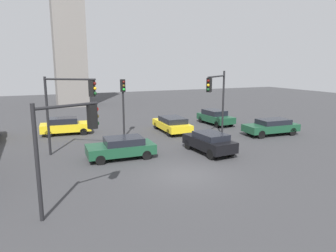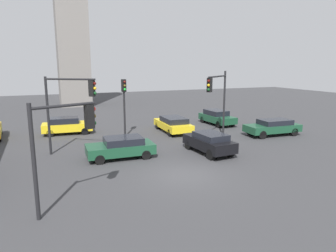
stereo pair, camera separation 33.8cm
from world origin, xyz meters
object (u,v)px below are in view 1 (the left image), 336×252
at_px(traffic_light_2, 123,97).
at_px(car_0, 65,126).
at_px(traffic_light_0, 68,134).
at_px(traffic_light_1, 217,92).
at_px(traffic_light_3, 69,99).
at_px(car_1, 121,147).
at_px(car_3, 172,124).
at_px(car_2, 209,142).
at_px(car_4, 215,117).
at_px(car_6, 271,126).

relative_size(traffic_light_2, car_0, 1.11).
relative_size(traffic_light_0, car_0, 1.07).
height_order(traffic_light_1, traffic_light_3, traffic_light_1).
height_order(traffic_light_0, car_1, traffic_light_0).
relative_size(traffic_light_1, car_3, 1.13).
distance_m(car_1, car_2, 5.88).
xyz_separation_m(car_2, car_4, (5.86, 8.57, -0.01)).
bearing_deg(traffic_light_1, car_6, 138.02).
distance_m(traffic_light_2, traffic_light_3, 6.11).
bearing_deg(car_0, car_4, -0.35).
relative_size(traffic_light_0, car_2, 1.09).
height_order(traffic_light_1, car_4, traffic_light_1).
relative_size(car_3, car_6, 1.01).
distance_m(traffic_light_0, car_3, 15.79).
relative_size(traffic_light_2, car_2, 1.14).
bearing_deg(traffic_light_0, car_1, 38.16).
bearing_deg(car_1, car_4, -145.51).
relative_size(car_2, car_4, 0.96).
bearing_deg(car_3, traffic_light_0, 142.21).
bearing_deg(car_4, traffic_light_0, -50.86).
height_order(car_4, car_6, car_4).
bearing_deg(car_4, traffic_light_1, -34.13).
relative_size(traffic_light_3, car_4, 1.19).
distance_m(car_3, car_4, 5.64).
distance_m(traffic_light_2, car_4, 10.31).
distance_m(traffic_light_0, car_4, 20.62).
xyz_separation_m(traffic_light_1, car_3, (-1.84, 4.26, -3.07)).
bearing_deg(car_6, car_1, 9.05).
xyz_separation_m(traffic_light_1, traffic_light_3, (-10.85, 0.11, -0.07)).
xyz_separation_m(traffic_light_2, car_1, (-1.76, -5.70, -2.60)).
relative_size(traffic_light_0, car_4, 1.04).
bearing_deg(traffic_light_3, car_3, 59.36).
bearing_deg(car_2, traffic_light_0, 113.53).
bearing_deg(car_6, car_3, -28.46).
bearing_deg(traffic_light_2, car_6, 60.82).
height_order(car_1, car_6, same).
distance_m(car_2, car_6, 8.10).
height_order(car_0, car_1, car_0).
distance_m(traffic_light_3, car_1, 4.47).
relative_size(car_1, car_4, 0.99).
bearing_deg(traffic_light_2, car_1, -26.06).
bearing_deg(car_2, car_0, 36.22).
bearing_deg(traffic_light_1, car_3, -106.62).
distance_m(traffic_light_2, car_2, 8.37).
bearing_deg(car_4, car_2, -36.64).
relative_size(traffic_light_1, car_0, 1.27).
xyz_separation_m(traffic_light_0, car_6, (17.17, 7.57, -2.48)).
bearing_deg(traffic_light_2, car_2, 21.15).
bearing_deg(car_1, car_0, -71.10).
xyz_separation_m(traffic_light_2, car_3, (4.42, 0.15, -2.59)).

